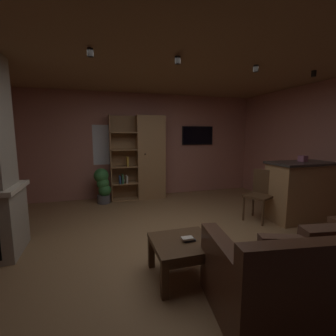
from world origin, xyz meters
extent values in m
cube|color=olive|center=(0.00, 0.00, -0.01)|extent=(6.06, 5.65, 0.02)
cube|color=#AD7060|center=(0.00, 2.85, 1.27)|extent=(6.18, 0.06, 2.55)
cube|color=#8E6B47|center=(0.00, 0.00, 2.56)|extent=(6.06, 5.65, 0.02)
cube|color=white|center=(-0.84, 2.82, 1.31)|extent=(0.59, 0.01, 0.95)
cube|color=#997047|center=(0.20, 2.57, 1.00)|extent=(0.67, 0.38, 2.00)
cube|color=#997047|center=(-0.44, 2.75, 1.00)|extent=(0.62, 0.02, 2.00)
cube|color=#997047|center=(-0.75, 2.57, 1.00)|extent=(0.02, 0.38, 2.00)
sphere|color=black|center=(0.04, 2.37, 1.10)|extent=(0.04, 0.04, 0.04)
cube|color=#997047|center=(-0.44, 2.57, 0.01)|extent=(0.62, 0.38, 0.02)
cube|color=#997047|center=(-0.44, 2.57, 0.40)|extent=(0.62, 0.38, 0.02)
cube|color=#997047|center=(-0.44, 2.57, 0.80)|extent=(0.62, 0.38, 0.02)
cube|color=#997047|center=(-0.44, 2.57, 1.20)|extent=(0.62, 0.38, 0.02)
cube|color=#997047|center=(-0.44, 2.57, 1.60)|extent=(0.62, 0.38, 0.02)
cube|color=#387247|center=(-0.49, 2.52, 0.52)|extent=(0.03, 0.23, 0.21)
cube|color=beige|center=(-0.39, 2.52, 0.50)|extent=(0.04, 0.23, 0.17)
cube|color=gold|center=(-0.36, 2.52, 0.92)|extent=(0.03, 0.23, 0.23)
cube|color=#2D4C8C|center=(-0.55, 2.52, 0.50)|extent=(0.03, 0.23, 0.18)
sphere|color=beige|center=(-0.47, 2.57, 0.45)|extent=(0.10, 0.10, 0.10)
cube|color=#997047|center=(2.58, 0.26, 0.52)|extent=(1.33, 0.57, 1.03)
cube|color=#2D2826|center=(2.58, 0.26, 1.05)|extent=(1.39, 0.63, 0.04)
cube|color=#995972|center=(2.53, 0.32, 1.13)|extent=(0.13, 0.13, 0.11)
cube|color=#4C2D1E|center=(0.67, -1.53, 0.21)|extent=(1.71, 1.15, 0.42)
cube|color=#4C2D1E|center=(-0.05, -1.43, 0.34)|extent=(0.28, 0.94, 0.67)
cube|color=brown|center=(0.79, -1.63, 0.59)|extent=(0.48, 0.25, 0.45)
cube|color=brown|center=(0.42, -1.61, 0.55)|extent=(0.49, 0.33, 0.39)
cube|color=#4C331E|center=(-0.18, -0.77, 0.39)|extent=(0.66, 0.66, 0.05)
cube|color=#4C331E|center=(-0.18, -0.77, 0.33)|extent=(0.60, 0.59, 0.08)
cube|color=#4C331E|center=(-0.47, -1.06, 0.18)|extent=(0.07, 0.07, 0.37)
cube|color=#4C331E|center=(0.11, -1.06, 0.18)|extent=(0.07, 0.07, 0.37)
cube|color=#4C331E|center=(-0.47, -0.48, 0.18)|extent=(0.07, 0.07, 0.37)
cube|color=#4C331E|center=(0.11, -0.48, 0.18)|extent=(0.07, 0.07, 0.37)
cube|color=black|center=(-0.12, -0.78, 0.43)|extent=(0.13, 0.11, 0.02)
cube|color=beige|center=(-0.14, -0.79, 0.45)|extent=(0.13, 0.09, 0.02)
cube|color=#4C331E|center=(1.72, 0.44, 0.46)|extent=(0.56, 0.56, 0.04)
cube|color=#4C331E|center=(1.89, 0.53, 0.70)|extent=(0.22, 0.37, 0.44)
cylinder|color=#4C331E|center=(1.48, 0.52, 0.23)|extent=(0.04, 0.04, 0.46)
cylinder|color=#4C331E|center=(1.64, 0.20, 0.23)|extent=(0.04, 0.04, 0.46)
cylinder|color=#4C331E|center=(1.80, 0.68, 0.23)|extent=(0.04, 0.04, 0.46)
cylinder|color=#4C331E|center=(1.96, 0.36, 0.23)|extent=(0.04, 0.04, 0.46)
cylinder|color=#4C4C51|center=(-0.94, 2.38, 0.10)|extent=(0.29, 0.29, 0.19)
sphere|color=#2D6B33|center=(-0.91, 2.35, 0.31)|extent=(0.28, 0.28, 0.28)
sphere|color=#2D6B33|center=(-0.94, 2.38, 0.46)|extent=(0.28, 0.28, 0.28)
sphere|color=#2D6B33|center=(-0.97, 2.41, 0.63)|extent=(0.33, 0.33, 0.33)
cube|color=black|center=(1.54, 2.79, 1.52)|extent=(0.86, 0.05, 0.48)
cube|color=black|center=(1.54, 2.77, 1.52)|extent=(0.82, 0.01, 0.44)
cylinder|color=black|center=(-1.07, -0.12, 2.48)|extent=(0.07, 0.07, 0.09)
cylinder|color=black|center=(-0.04, -0.14, 2.48)|extent=(0.07, 0.07, 0.09)
cylinder|color=black|center=(1.14, -0.09, 2.48)|extent=(0.07, 0.07, 0.09)
cylinder|color=black|center=(2.17, -0.10, 2.48)|extent=(0.07, 0.07, 0.09)
camera|label=1|loc=(-1.04, -3.07, 1.58)|focal=25.33mm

